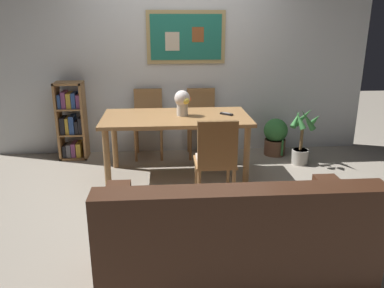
{
  "coord_description": "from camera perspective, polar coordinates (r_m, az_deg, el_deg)",
  "views": [
    {
      "loc": [
        -0.23,
        -3.84,
        1.79
      ],
      "look_at": [
        0.04,
        -0.28,
        0.65
      ],
      "focal_mm": 36.17,
      "sensor_mm": 36.0,
      "label": 1
    }
  ],
  "objects": [
    {
      "name": "flower_vase",
      "position": [
        4.44,
        -1.4,
        6.31
      ],
      "size": [
        0.19,
        0.19,
        0.29
      ],
      "color": "beige",
      "rests_on": "dining_table"
    },
    {
      "name": "wall_back_with_painting",
      "position": [
        5.38,
        -1.97,
        12.56
      ],
      "size": [
        5.2,
        0.14,
        2.6
      ],
      "color": "silver",
      "rests_on": "ground_plane"
    },
    {
      "name": "potted_ivy",
      "position": [
        5.46,
        12.2,
        1.12
      ],
      "size": [
        0.33,
        0.33,
        0.53
      ],
      "color": "brown",
      "rests_on": "ground_plane"
    },
    {
      "name": "bookshelf",
      "position": [
        5.39,
        -17.29,
        3.12
      ],
      "size": [
        0.36,
        0.28,
        1.03
      ],
      "color": "#9E7042",
      "rests_on": "ground_plane"
    },
    {
      "name": "tv_remote",
      "position": [
        4.52,
        5.1,
        4.44
      ],
      "size": [
        0.15,
        0.14,
        0.02
      ],
      "color": "black",
      "rests_on": "dining_table"
    },
    {
      "name": "potted_palm",
      "position": [
        5.18,
        15.96,
        0.75
      ],
      "size": [
        0.36,
        0.35,
        0.76
      ],
      "color": "#B2ADA3",
      "rests_on": "ground_plane"
    },
    {
      "name": "leather_couch",
      "position": [
        2.79,
        5.98,
        -14.33
      ],
      "size": [
        1.8,
        0.84,
        0.84
      ],
      "color": "#472819",
      "rests_on": "ground_plane"
    },
    {
      "name": "dining_chair_near_right",
      "position": [
        3.77,
        3.55,
        -1.72
      ],
      "size": [
        0.4,
        0.41,
        0.91
      ],
      "color": "#9E7042",
      "rests_on": "ground_plane"
    },
    {
      "name": "ground_plane",
      "position": [
        4.24,
        -0.9,
        -7.22
      ],
      "size": [
        12.0,
        12.0,
        0.0
      ],
      "primitive_type": "plane",
      "color": "gray"
    },
    {
      "name": "dining_chair_far_left",
      "position": [
        5.29,
        -6.44,
        3.93
      ],
      "size": [
        0.4,
        0.41,
        0.91
      ],
      "color": "#9E7042",
      "rests_on": "ground_plane"
    },
    {
      "name": "dining_table",
      "position": [
        4.47,
        -2.36,
        3.01
      ],
      "size": [
        1.68,
        0.88,
        0.75
      ],
      "color": "#9E7042",
      "rests_on": "ground_plane"
    },
    {
      "name": "dining_chair_far_right",
      "position": [
        5.3,
        1.4,
        4.06
      ],
      "size": [
        0.4,
        0.41,
        0.91
      ],
      "color": "#9E7042",
      "rests_on": "ground_plane"
    }
  ]
}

